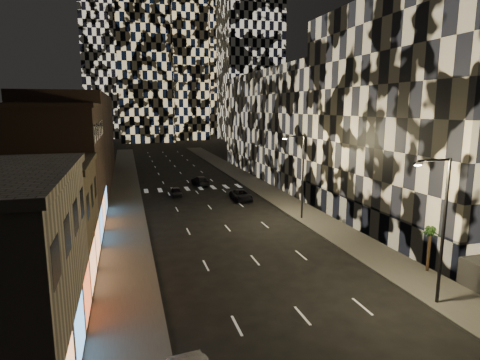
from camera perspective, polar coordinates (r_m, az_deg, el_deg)
sidewalk_left at (r=60.07m, az=-16.07°, el=-1.59°), size 4.00×120.00×0.15m
sidewalk_right at (r=63.15m, az=2.38°, el=-0.63°), size 4.00×120.00×0.15m
curb_left at (r=60.09m, az=-14.07°, el=-1.50°), size 0.20×120.00×0.15m
curb_right at (r=62.53m, az=0.55°, el=-0.73°), size 0.20×120.00×0.15m
retail_tan at (r=31.84m, az=-29.13°, el=-5.66°), size 10.00×10.00×8.00m
retail_brown at (r=43.46m, az=-25.70°, el=1.29°), size 10.00×15.00×12.00m
retail_filler_left at (r=69.46m, az=-22.16°, el=5.39°), size 10.00×40.00×14.00m
midrise_right at (r=44.52m, az=25.83°, el=7.95°), size 16.00×25.00×22.00m
midrise_base at (r=41.21m, az=16.71°, el=-4.96°), size 0.60×25.00×3.00m
midrise_filler_right at (r=72.22m, az=8.29°, el=7.78°), size 16.00×40.00×18.00m
tower_center_low at (r=153.21m, az=-13.80°, el=23.41°), size 18.00×18.00×95.00m
streetlight_near at (r=26.80m, az=26.67°, el=-5.27°), size 2.55×0.25×9.00m
streetlight_far at (r=43.28m, az=8.65°, el=1.29°), size 2.55×0.25×9.00m
car_dark_midlane at (r=55.61m, az=-9.05°, el=-1.69°), size 1.48×3.61×1.22m
car_dark_oncoming at (r=62.97m, az=-5.66°, el=-0.11°), size 2.47×5.12×1.44m
car_dark_rightlane at (r=52.55m, az=0.17°, el=-2.18°), size 2.32×4.91×1.35m
palm_tree at (r=32.49m, az=25.43°, el=-7.00°), size 1.68×1.72×3.37m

